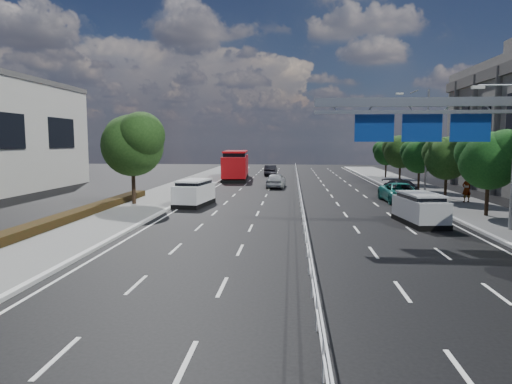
{
  "coord_description": "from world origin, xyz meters",
  "views": [
    {
      "loc": [
        -0.63,
        -13.94,
        4.58
      ],
      "look_at": [
        -2.19,
        5.89,
        2.4
      ],
      "focal_mm": 32.0,
      "sensor_mm": 36.0,
      "label": 1
    }
  ],
  "objects_px": {
    "silver_minivan": "(420,209)",
    "parked_car_teal": "(400,193)",
    "white_minivan": "(194,193)",
    "pedestrian_a": "(467,189)",
    "overhead_gantry": "(438,122)",
    "red_bus": "(236,164)",
    "parked_car_dark": "(403,190)",
    "near_car_silver": "(276,180)",
    "near_car_dark": "(271,170)"
  },
  "relations": [
    {
      "from": "silver_minivan",
      "to": "parked_car_teal",
      "type": "distance_m",
      "value": 9.51
    },
    {
      "from": "white_minivan",
      "to": "pedestrian_a",
      "type": "distance_m",
      "value": 20.13
    },
    {
      "from": "overhead_gantry",
      "to": "pedestrian_a",
      "type": "distance_m",
      "value": 12.91
    },
    {
      "from": "silver_minivan",
      "to": "pedestrian_a",
      "type": "bearing_deg",
      "value": 49.74
    },
    {
      "from": "red_bus",
      "to": "pedestrian_a",
      "type": "bearing_deg",
      "value": -50.78
    },
    {
      "from": "red_bus",
      "to": "pedestrian_a",
      "type": "xyz_separation_m",
      "value": [
        19.83,
        -21.08,
        -0.71
      ]
    },
    {
      "from": "parked_car_dark",
      "to": "red_bus",
      "type": "bearing_deg",
      "value": 122.37
    },
    {
      "from": "overhead_gantry",
      "to": "parked_car_teal",
      "type": "height_order",
      "value": "overhead_gantry"
    },
    {
      "from": "parked_car_teal",
      "to": "pedestrian_a",
      "type": "relative_size",
      "value": 2.66
    },
    {
      "from": "overhead_gantry",
      "to": "silver_minivan",
      "type": "height_order",
      "value": "overhead_gantry"
    },
    {
      "from": "silver_minivan",
      "to": "pedestrian_a",
      "type": "xyz_separation_m",
      "value": [
        5.77,
        8.85,
        0.27
      ]
    },
    {
      "from": "parked_car_dark",
      "to": "silver_minivan",
      "type": "bearing_deg",
      "value": -106.73
    },
    {
      "from": "red_bus",
      "to": "near_car_silver",
      "type": "bearing_deg",
      "value": -65.96
    },
    {
      "from": "silver_minivan",
      "to": "overhead_gantry",
      "type": "bearing_deg",
      "value": -91.58
    },
    {
      "from": "overhead_gantry",
      "to": "near_car_dark",
      "type": "bearing_deg",
      "value": 104.91
    },
    {
      "from": "red_bus",
      "to": "near_car_dark",
      "type": "distance_m",
      "value": 7.78
    },
    {
      "from": "parked_car_dark",
      "to": "pedestrian_a",
      "type": "xyz_separation_m",
      "value": [
        4.03,
        -2.49,
        0.38
      ]
    },
    {
      "from": "white_minivan",
      "to": "silver_minivan",
      "type": "relative_size",
      "value": 1.03
    },
    {
      "from": "red_bus",
      "to": "silver_minivan",
      "type": "height_order",
      "value": "red_bus"
    },
    {
      "from": "near_car_silver",
      "to": "silver_minivan",
      "type": "xyz_separation_m",
      "value": [
        8.75,
        -19.98,
        0.11
      ]
    },
    {
      "from": "near_car_silver",
      "to": "white_minivan",
      "type": "bearing_deg",
      "value": 71.64
    },
    {
      "from": "red_bus",
      "to": "parked_car_teal",
      "type": "xyz_separation_m",
      "value": [
        15.16,
        -20.49,
        -1.11
      ]
    },
    {
      "from": "white_minivan",
      "to": "silver_minivan",
      "type": "distance_m",
      "value": 15.61
    },
    {
      "from": "red_bus",
      "to": "parked_car_teal",
      "type": "height_order",
      "value": "red_bus"
    },
    {
      "from": "silver_minivan",
      "to": "parked_car_teal",
      "type": "height_order",
      "value": "silver_minivan"
    },
    {
      "from": "near_car_dark",
      "to": "silver_minivan",
      "type": "height_order",
      "value": "silver_minivan"
    },
    {
      "from": "white_minivan",
      "to": "near_car_dark",
      "type": "distance_m",
      "value": 30.35
    },
    {
      "from": "parked_car_teal",
      "to": "pedestrian_a",
      "type": "bearing_deg",
      "value": -9.48
    },
    {
      "from": "near_car_dark",
      "to": "pedestrian_a",
      "type": "height_order",
      "value": "pedestrian_a"
    },
    {
      "from": "silver_minivan",
      "to": "parked_car_teal",
      "type": "relative_size",
      "value": 0.84
    },
    {
      "from": "overhead_gantry",
      "to": "red_bus",
      "type": "height_order",
      "value": "overhead_gantry"
    },
    {
      "from": "overhead_gantry",
      "to": "white_minivan",
      "type": "height_order",
      "value": "overhead_gantry"
    },
    {
      "from": "white_minivan",
      "to": "red_bus",
      "type": "height_order",
      "value": "red_bus"
    },
    {
      "from": "near_car_silver",
      "to": "silver_minivan",
      "type": "height_order",
      "value": "silver_minivan"
    },
    {
      "from": "silver_minivan",
      "to": "parked_car_teal",
      "type": "xyz_separation_m",
      "value": [
        1.11,
        9.44,
        -0.13
      ]
    },
    {
      "from": "parked_car_teal",
      "to": "pedestrian_a",
      "type": "distance_m",
      "value": 4.72
    },
    {
      "from": "parked_car_teal",
      "to": "pedestrian_a",
      "type": "height_order",
      "value": "pedestrian_a"
    },
    {
      "from": "white_minivan",
      "to": "red_bus",
      "type": "distance_m",
      "value": 23.5
    },
    {
      "from": "red_bus",
      "to": "near_car_silver",
      "type": "relative_size",
      "value": 2.71
    },
    {
      "from": "white_minivan",
      "to": "near_car_silver",
      "type": "xyz_separation_m",
      "value": [
        5.47,
        13.53,
        -0.17
      ]
    },
    {
      "from": "pedestrian_a",
      "to": "overhead_gantry",
      "type": "bearing_deg",
      "value": 45.38
    },
    {
      "from": "parked_car_teal",
      "to": "parked_car_dark",
      "type": "xyz_separation_m",
      "value": [
        0.64,
        1.9,
        0.02
      ]
    },
    {
      "from": "white_minivan",
      "to": "near_car_silver",
      "type": "height_order",
      "value": "white_minivan"
    },
    {
      "from": "parked_car_dark",
      "to": "pedestrian_a",
      "type": "height_order",
      "value": "pedestrian_a"
    },
    {
      "from": "overhead_gantry",
      "to": "parked_car_teal",
      "type": "relative_size",
      "value": 1.95
    },
    {
      "from": "near_car_silver",
      "to": "parked_car_dark",
      "type": "xyz_separation_m",
      "value": [
        10.49,
        -8.63,
        0.0
      ]
    },
    {
      "from": "red_bus",
      "to": "parked_car_dark",
      "type": "distance_m",
      "value": 24.42
    },
    {
      "from": "overhead_gantry",
      "to": "near_car_silver",
      "type": "xyz_separation_m",
      "value": [
        -8.93,
        21.87,
        -4.85
      ]
    },
    {
      "from": "overhead_gantry",
      "to": "silver_minivan",
      "type": "distance_m",
      "value": 5.11
    },
    {
      "from": "white_minivan",
      "to": "parked_car_dark",
      "type": "bearing_deg",
      "value": 24.77
    }
  ]
}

